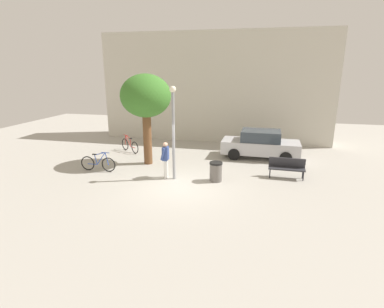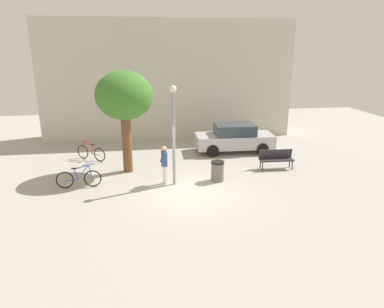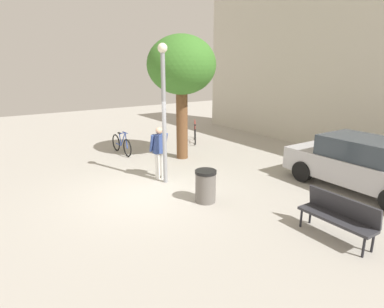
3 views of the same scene
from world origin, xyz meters
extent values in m
plane|color=#A8A399|center=(0.00, 0.00, 0.00)|extent=(36.00, 36.00, 0.00)
cube|color=beige|center=(0.00, 9.35, 3.58)|extent=(15.36, 2.00, 7.16)
cylinder|color=gray|center=(-0.48, 0.85, 1.93)|extent=(0.13, 0.13, 3.86)
sphere|color=#F2EACC|center=(-0.48, 0.85, 3.98)|extent=(0.28, 0.28, 0.28)
cylinder|color=white|center=(-0.87, 0.79, 0.42)|extent=(0.14, 0.14, 0.85)
cylinder|color=white|center=(-0.88, 0.99, 0.42)|extent=(0.14, 0.14, 0.85)
cube|color=#334784|center=(-0.87, 0.89, 1.15)|extent=(0.23, 0.40, 0.60)
sphere|color=tan|center=(-0.87, 0.89, 1.56)|extent=(0.22, 0.22, 0.22)
cylinder|color=#334784|center=(-0.92, 0.63, 1.18)|extent=(0.23, 0.09, 0.55)
cylinder|color=#334784|center=(-0.93, 1.13, 1.18)|extent=(0.23, 0.09, 0.55)
cube|color=#2D2D33|center=(4.47, 2.05, 0.45)|extent=(1.61, 0.48, 0.06)
cube|color=#2D2D33|center=(4.47, 2.24, 0.70)|extent=(1.60, 0.17, 0.44)
cylinder|color=black|center=(5.18, 1.87, 0.21)|extent=(0.05, 0.05, 0.42)
cylinder|color=black|center=(3.74, 1.91, 0.21)|extent=(0.05, 0.05, 0.42)
cylinder|color=black|center=(5.19, 2.19, 0.21)|extent=(0.05, 0.05, 0.42)
cylinder|color=black|center=(3.75, 2.23, 0.21)|extent=(0.05, 0.05, 0.42)
cylinder|color=brown|center=(-2.45, 2.75, 1.32)|extent=(0.43, 0.43, 2.64)
ellipsoid|color=#3B7629|center=(-2.45, 2.75, 3.52)|extent=(2.52, 2.52, 2.14)
torus|color=black|center=(-4.82, 5.03, 0.36)|extent=(0.61, 0.44, 0.71)
torus|color=black|center=(-3.91, 4.41, 0.36)|extent=(0.61, 0.44, 0.71)
cylinder|color=red|center=(-4.52, 4.83, 0.64)|extent=(0.43, 0.31, 0.64)
cylinder|color=red|center=(-4.48, 4.80, 0.88)|extent=(0.50, 0.36, 0.18)
cylinder|color=red|center=(-4.28, 4.67, 0.57)|extent=(0.13, 0.11, 0.48)
cylinder|color=red|center=(-4.12, 4.55, 0.33)|extent=(0.43, 0.31, 0.04)
cylinder|color=red|center=(-4.77, 5.00, 0.64)|extent=(0.16, 0.12, 0.63)
cube|color=black|center=(-4.24, 4.64, 0.83)|extent=(0.21, 0.18, 0.04)
cylinder|color=red|center=(-4.71, 4.96, 0.95)|extent=(0.38, 0.27, 0.03)
torus|color=black|center=(-3.83, 1.07, 0.36)|extent=(0.71, 0.06, 0.71)
torus|color=black|center=(-4.93, 1.05, 0.36)|extent=(0.71, 0.06, 0.71)
cylinder|color=blue|center=(-4.19, 1.06, 0.64)|extent=(0.50, 0.05, 0.64)
cylinder|color=blue|center=(-4.24, 1.06, 0.88)|extent=(0.58, 0.05, 0.18)
cylinder|color=blue|center=(-4.48, 1.05, 0.57)|extent=(0.14, 0.04, 0.48)
cylinder|color=blue|center=(-4.68, 1.05, 0.33)|extent=(0.50, 0.05, 0.04)
cylinder|color=blue|center=(-3.89, 1.07, 0.64)|extent=(0.17, 0.04, 0.63)
cube|color=black|center=(-4.53, 1.05, 0.83)|extent=(0.20, 0.08, 0.04)
cylinder|color=blue|center=(-3.96, 1.07, 0.95)|extent=(0.44, 0.04, 0.03)
cube|color=#B7B7BC|center=(3.25, 5.17, 0.62)|extent=(4.24, 1.80, 0.70)
cube|color=#333D47|center=(3.25, 5.17, 1.25)|extent=(2.14, 1.61, 0.60)
cylinder|color=black|center=(4.62, 5.94, 0.32)|extent=(0.64, 0.23, 0.64)
cylinder|color=black|center=(4.58, 4.34, 0.32)|extent=(0.64, 0.23, 0.64)
cylinder|color=black|center=(1.92, 6.01, 0.32)|extent=(0.64, 0.23, 0.64)
cylinder|color=black|center=(1.88, 4.41, 0.32)|extent=(0.64, 0.23, 0.64)
cylinder|color=#66605B|center=(1.40, 0.98, 0.40)|extent=(0.54, 0.54, 0.79)
cylinder|color=black|center=(1.40, 0.98, 0.83)|extent=(0.57, 0.57, 0.08)
camera|label=1|loc=(3.21, -11.51, 4.80)|focal=28.25mm
camera|label=2|loc=(-1.68, -12.71, 5.52)|focal=32.42mm
camera|label=3|loc=(7.78, -3.88, 3.56)|focal=30.30mm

